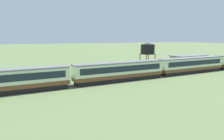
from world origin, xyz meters
TOP-DOWN VIEW (x-y plane):
  - ground_plane at (0.00, 0.00)m, footprint 600.00×600.00m
  - passenger_train at (-25.43, 0.48)m, footprint 111.79×3.16m
  - railway_track at (-30.15, 0.48)m, footprint 166.43×3.60m
  - station_building at (6.98, 10.55)m, footprint 12.95×7.15m
  - water_tower at (-8.35, 13.37)m, footprint 4.60×4.60m

SIDE VIEW (x-z plane):
  - ground_plane at x=0.00m, z-range 0.00..0.00m
  - railway_track at x=-30.15m, z-range -0.01..0.03m
  - station_building at x=6.98m, z-range 0.03..3.74m
  - passenger_train at x=-25.43m, z-range 0.23..4.50m
  - water_tower at x=-8.35m, z-range 2.15..10.11m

